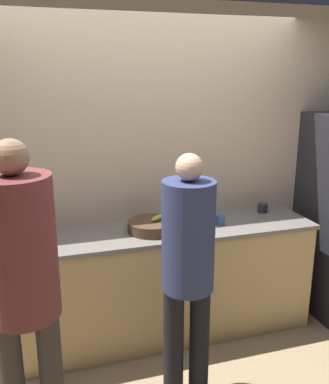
{
  "coord_description": "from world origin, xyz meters",
  "views": [
    {
      "loc": [
        -0.85,
        -2.63,
        2.08
      ],
      "look_at": [
        0.0,
        0.14,
        1.26
      ],
      "focal_mm": 40.0,
      "sensor_mm": 36.0,
      "label": 1
    }
  ],
  "objects": [
    {
      "name": "cup_black",
      "position": [
        0.98,
        0.47,
        0.95
      ],
      "size": [
        0.08,
        0.08,
        0.08
      ],
      "color": "#28282D",
      "rests_on": "counter"
    },
    {
      "name": "utensil_crock",
      "position": [
        -0.93,
        0.45,
        0.98
      ],
      "size": [
        0.1,
        0.1,
        0.25
      ],
      "color": "#ADA393",
      "rests_on": "counter"
    },
    {
      "name": "bottle_clear",
      "position": [
        0.22,
        0.21,
        0.98
      ],
      "size": [
        0.08,
        0.08,
        0.18
      ],
      "color": "silver",
      "rests_on": "counter"
    },
    {
      "name": "person_left",
      "position": [
        -0.96,
        -0.52,
        1.08
      ],
      "size": [
        0.37,
        0.37,
        1.78
      ],
      "color": "#38332D",
      "rests_on": "ground_plane"
    },
    {
      "name": "ground_plane",
      "position": [
        0.0,
        0.0,
        0.0
      ],
      "size": [
        14.0,
        14.0,
        0.0
      ],
      "primitive_type": "plane",
      "color": "#9E8460"
    },
    {
      "name": "wall_back",
      "position": [
        0.0,
        0.63,
        1.3
      ],
      "size": [
        5.2,
        0.06,
        2.6
      ],
      "color": "#C6B293",
      "rests_on": "ground_plane"
    },
    {
      "name": "fruit_bowl",
      "position": [
        -0.05,
        0.31,
        0.95
      ],
      "size": [
        0.36,
        0.36,
        0.12
      ],
      "color": "#4C3323",
      "rests_on": "counter"
    },
    {
      "name": "cup_blue",
      "position": [
        0.51,
        0.29,
        0.95
      ],
      "size": [
        0.07,
        0.07,
        0.08
      ],
      "color": "#335184",
      "rests_on": "counter"
    },
    {
      "name": "counter",
      "position": [
        0.0,
        0.34,
        0.46
      ],
      "size": [
        2.5,
        0.61,
        0.91
      ],
      "color": "tan",
      "rests_on": "ground_plane"
    },
    {
      "name": "person_center",
      "position": [
        -0.01,
        -0.38,
        0.95
      ],
      "size": [
        0.32,
        0.32,
        1.63
      ],
      "color": "black",
      "rests_on": "ground_plane"
    },
    {
      "name": "bottle_amber",
      "position": [
        0.37,
        0.34,
        1.0
      ],
      "size": [
        0.08,
        0.08,
        0.23
      ],
      "color": "brown",
      "rests_on": "counter"
    }
  ]
}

